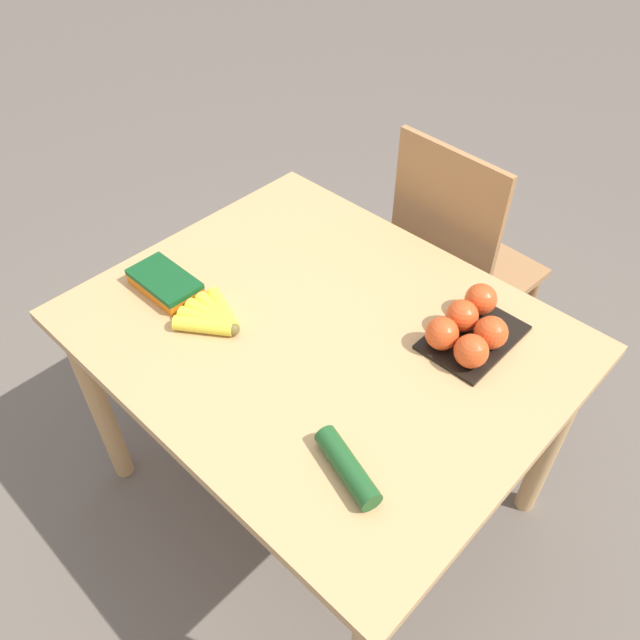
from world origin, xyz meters
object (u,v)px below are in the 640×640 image
object	(u,v)px
tomato_pack	(470,328)
carrot_bag	(165,282)
banana_bunch	(213,318)
cucumber_near	(347,467)
chair	(456,267)

from	to	relation	value
tomato_pack	carrot_bag	world-z (taller)	tomato_pack
banana_bunch	tomato_pack	distance (m)	0.63
tomato_pack	cucumber_near	size ratio (longest dim) A/B	1.35
chair	banana_bunch	world-z (taller)	chair
banana_bunch	tomato_pack	bearing A→B (deg)	38.25
tomato_pack	carrot_bag	distance (m)	0.79
carrot_bag	cucumber_near	bearing A→B (deg)	-6.67
tomato_pack	cucumber_near	xyz separation A→B (m)	(0.04, -0.48, -0.02)
chair	banana_bunch	distance (m)	0.92
banana_bunch	tomato_pack	xyz separation A→B (m)	(0.50, 0.39, 0.02)
banana_bunch	tomato_pack	size ratio (longest dim) A/B	0.66
banana_bunch	carrot_bag	world-z (taller)	carrot_bag
banana_bunch	cucumber_near	world-z (taller)	cucumber_near
chair	tomato_pack	xyz separation A→B (m)	(0.32, -0.48, 0.28)
banana_bunch	carrot_bag	size ratio (longest dim) A/B	0.86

